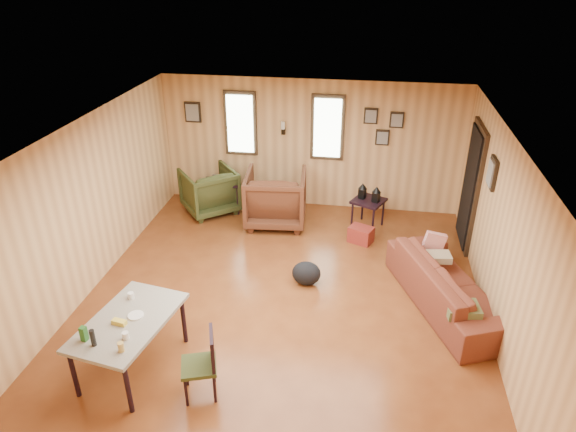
# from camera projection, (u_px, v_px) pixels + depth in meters

# --- Properties ---
(room) EXTENTS (5.54, 6.04, 2.44)m
(room) POSITION_uv_depth(u_px,v_px,m) (299.00, 211.00, 6.99)
(room) COLOR brown
(room) RESTS_ON ground
(sofa) EXTENTS (1.46, 2.34, 0.88)m
(sofa) POSITION_uv_depth(u_px,v_px,m) (451.00, 278.00, 6.89)
(sofa) COLOR maroon
(sofa) RESTS_ON ground
(recliner_brown) EXTENTS (1.12, 1.06, 1.07)m
(recliner_brown) POSITION_uv_depth(u_px,v_px,m) (276.00, 195.00, 9.03)
(recliner_brown) COLOR #522A18
(recliner_brown) RESTS_ON ground
(recliner_green) EXTENTS (1.22, 1.21, 0.92)m
(recliner_green) POSITION_uv_depth(u_px,v_px,m) (209.00, 189.00, 9.47)
(recliner_green) COLOR #363D1C
(recliner_green) RESTS_ON ground
(end_table) EXTENTS (0.73, 0.70, 0.74)m
(end_table) POSITION_uv_depth(u_px,v_px,m) (223.00, 190.00, 9.50)
(end_table) COLOR black
(end_table) RESTS_ON ground
(side_table) EXTENTS (0.67, 0.67, 0.80)m
(side_table) POSITION_uv_depth(u_px,v_px,m) (369.00, 199.00, 8.88)
(side_table) COLOR black
(side_table) RESTS_ON ground
(cooler) EXTENTS (0.46, 0.40, 0.27)m
(cooler) POSITION_uv_depth(u_px,v_px,m) (361.00, 235.00, 8.59)
(cooler) COLOR maroon
(cooler) RESTS_ON ground
(backpack) EXTENTS (0.50, 0.44, 0.36)m
(backpack) POSITION_uv_depth(u_px,v_px,m) (306.00, 273.00, 7.47)
(backpack) COLOR black
(backpack) RESTS_ON ground
(sofa_pillows) EXTENTS (0.62, 1.72, 0.35)m
(sofa_pillows) POSITION_uv_depth(u_px,v_px,m) (448.00, 277.00, 6.82)
(sofa_pillows) COLOR #4F532E
(sofa_pillows) RESTS_ON sofa
(dining_table) EXTENTS (1.02, 1.46, 0.88)m
(dining_table) POSITION_uv_depth(u_px,v_px,m) (128.00, 325.00, 5.75)
(dining_table) COLOR gray
(dining_table) RESTS_ON ground
(dining_chair) EXTENTS (0.47, 0.47, 0.82)m
(dining_chair) POSITION_uv_depth(u_px,v_px,m) (204.00, 361.00, 5.47)
(dining_chair) COLOR #363D1C
(dining_chair) RESTS_ON ground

